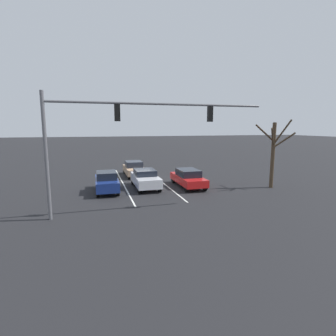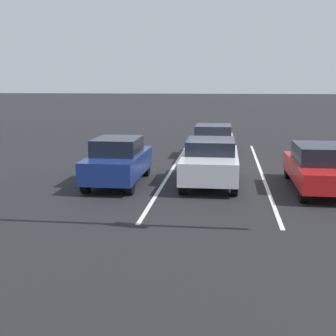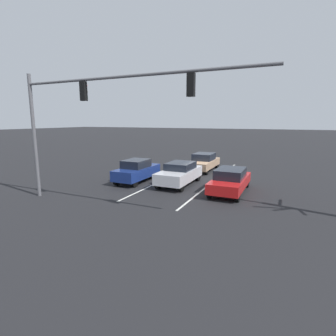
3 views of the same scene
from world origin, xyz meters
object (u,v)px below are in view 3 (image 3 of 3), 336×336
at_px(car_red_leftlane_front, 230,180).
at_px(traffic_signal_gantry, 87,106).
at_px(car_navy_rightlane_front, 137,170).
at_px(car_tan_midlane_second, 203,162).
at_px(car_silver_midlane_front, 180,173).

distance_m(car_red_leftlane_front, traffic_signal_gantry, 9.48).
xyz_separation_m(car_red_leftlane_front, traffic_signal_gantry, (6.25, 5.61, 4.40)).
bearing_deg(car_red_leftlane_front, car_navy_rightlane_front, -0.56).
distance_m(car_tan_midlane_second, traffic_signal_gantry, 13.05).
distance_m(car_silver_midlane_front, car_tan_midlane_second, 5.87).
distance_m(car_red_leftlane_front, car_navy_rightlane_front, 6.90).
distance_m(car_silver_midlane_front, car_navy_rightlane_front, 3.26).
xyz_separation_m(car_tan_midlane_second, traffic_signal_gantry, (2.51, 12.03, 4.41)).
bearing_deg(traffic_signal_gantry, car_red_leftlane_front, -138.12).
bearing_deg(car_navy_rightlane_front, car_red_leftlane_front, 179.44).
relative_size(car_silver_midlane_front, car_red_leftlane_front, 0.96).
height_order(car_silver_midlane_front, traffic_signal_gantry, traffic_signal_gantry).
relative_size(car_red_leftlane_front, car_tan_midlane_second, 1.02).
height_order(car_silver_midlane_front, car_red_leftlane_front, car_silver_midlane_front).
distance_m(car_navy_rightlane_front, car_tan_midlane_second, 7.09).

